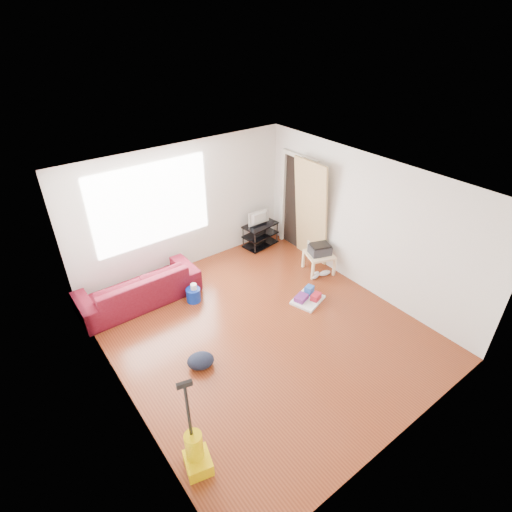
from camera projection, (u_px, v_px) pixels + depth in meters
room at (261, 261)px, 6.01m from camera, size 4.51×5.01×2.51m
sofa at (141, 301)px, 7.20m from camera, size 2.11×0.83×0.62m
tv_stand at (260, 235)px, 8.74m from camera, size 0.80×0.52×0.52m
tv at (260, 218)px, 8.53m from camera, size 0.54×0.07×0.31m
side_table at (319, 256)px, 7.83m from camera, size 0.64×0.64×0.41m
printer at (320, 249)px, 7.74m from camera, size 0.47×0.42×0.21m
bucket at (194, 300)px, 7.20m from camera, size 0.32×0.32×0.26m
toilet_paper at (194, 292)px, 7.11m from camera, size 0.11×0.11×0.10m
cleaning_tray at (308, 298)px, 7.18m from camera, size 0.66×0.59×0.20m
backpack at (201, 366)px, 5.89m from camera, size 0.49×0.44×0.22m
sneakers at (320, 274)px, 7.82m from camera, size 0.46×0.24×0.10m
vacuum at (196, 453)px, 4.48m from camera, size 0.36×0.39×1.37m
door_panel at (307, 257)px, 8.44m from camera, size 0.27×0.85×2.12m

